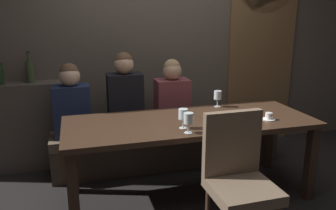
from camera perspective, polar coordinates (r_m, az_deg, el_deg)
The scene contains 17 objects.
ground at distance 3.30m, azimuth 3.53°, elevation -14.85°, with size 9.00×9.00×0.00m, color black.
back_wall_tiled at distance 4.03m, azimuth -1.92°, elevation 13.02°, with size 6.00×0.12×3.00m, color brown.
arched_door at distance 4.49m, azimuth 15.62°, elevation 10.97°, with size 0.90×0.05×2.55m.
back_counter at distance 3.96m, azimuth -23.51°, elevation -3.40°, with size 1.10×0.28×0.95m, color #494138.
dining_table at distance 3.03m, azimuth 3.73°, elevation -4.08°, with size 2.20×0.84×0.74m.
banquette_bench at distance 3.80m, azimuth 0.13°, elevation -6.79°, with size 2.50×0.44×0.45m.
chair_near_side at distance 2.49m, azimuth 11.71°, elevation -11.06°, with size 0.45×0.45×0.98m.
diner_redhead at distance 3.48m, azimuth -15.96°, elevation 0.42°, with size 0.36×0.24×0.74m.
diner_bearded at distance 3.54m, azimuth -7.27°, elevation 1.83°, with size 0.36×0.24×0.82m.
diner_far_end at distance 3.66m, azimuth 0.71°, elevation 1.70°, with size 0.36×0.24×0.74m.
wine_bottle_pale_label at distance 3.82m, azimuth -22.28°, elevation 5.32°, with size 0.08×0.08×0.33m.
wine_glass_far_right at distance 2.74m, azimuth 2.58°, elevation -1.62°, with size 0.08×0.08×0.16m.
wine_glass_far_left at distance 3.42m, azimuth 8.40°, elevation 1.60°, with size 0.08×0.08×0.16m.
wine_glass_end_left at distance 2.63m, azimuth 3.47°, elevation -2.34°, with size 0.08×0.08×0.16m.
espresso_cup at distance 3.12m, azimuth 16.63°, elevation -1.93°, with size 0.12×0.12×0.06m.
dessert_plate at distance 2.87m, azimuth 9.30°, elevation -3.19°, with size 0.19×0.19×0.05m.
fork_on_table at distance 2.90m, azimuth 12.01°, elevation -3.34°, with size 0.02×0.17×0.01m, color silver.
Camera 1 is at (-0.96, -2.70, 1.64)m, focal length 36.12 mm.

